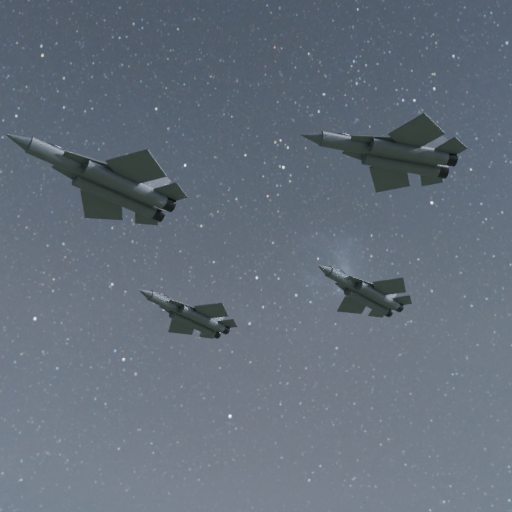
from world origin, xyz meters
name	(u,v)px	position (x,y,z in m)	size (l,w,h in m)	color
jet_lead	(108,182)	(-18.59, -5.79, 157.56)	(19.44, 13.14, 4.89)	#2C3037
jet_left	(191,316)	(-2.25, 17.82, 157.57)	(15.56, 10.22, 4.00)	#2C3037
jet_right	(392,154)	(5.72, -21.88, 155.93)	(16.15, 11.28, 4.07)	#2C3037
jet_slot	(366,293)	(17.41, 4.31, 157.93)	(15.77, 10.47, 4.01)	#2C3037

